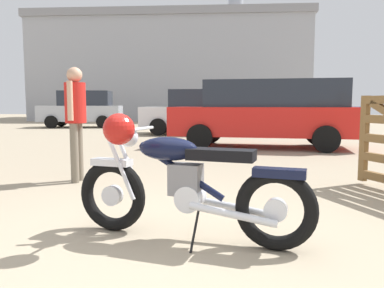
% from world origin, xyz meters
% --- Properties ---
extents(ground_plane, '(80.00, 80.00, 0.00)m').
position_xyz_m(ground_plane, '(0.00, 0.00, 0.00)').
color(ground_plane, gray).
extents(vintage_motorcycle, '(2.03, 0.76, 1.07)m').
position_xyz_m(vintage_motorcycle, '(0.01, 0.23, 0.49)').
color(vintage_motorcycle, black).
rests_on(vintage_motorcycle, ground_plane).
extents(bystander, '(0.30, 0.46, 1.66)m').
position_xyz_m(bystander, '(-1.73, 2.57, 1.02)').
color(bystander, '#706656').
rests_on(bystander, ground_plane).
extents(silver_sedan_mid, '(4.90, 2.46, 1.74)m').
position_xyz_m(silver_sedan_mid, '(1.60, 7.30, 0.94)').
color(silver_sedan_mid, black).
rests_on(silver_sedan_mid, ground_plane).
extents(blue_hatchback_right, '(4.31, 2.14, 1.67)m').
position_xyz_m(blue_hatchback_right, '(-0.40, 11.69, 0.84)').
color(blue_hatchback_right, black).
rests_on(blue_hatchback_right, ground_plane).
extents(pale_sedan_back, '(4.33, 2.19, 1.67)m').
position_xyz_m(pale_sedan_back, '(4.30, 14.63, 0.84)').
color(pale_sedan_back, black).
rests_on(pale_sedan_back, ground_plane).
extents(white_estate_far, '(4.06, 2.15, 1.78)m').
position_xyz_m(white_estate_far, '(-6.30, 15.76, 0.92)').
color(white_estate_far, black).
rests_on(white_estate_far, ground_plane).
extents(industrial_building, '(19.03, 11.23, 15.83)m').
position_xyz_m(industrial_building, '(-2.94, 27.37, 3.71)').
color(industrial_building, '#9EA0A8').
rests_on(industrial_building, ground_plane).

